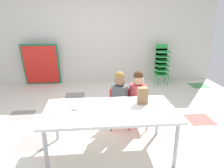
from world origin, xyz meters
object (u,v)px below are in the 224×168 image
at_px(folded_activity_table, 41,65).
at_px(paper_plate_near_edge, 76,110).
at_px(craft_table, 110,113).
at_px(kid_chair_green_stack, 162,62).
at_px(donut_powdered_on_plate, 76,108).
at_px(seated_child_near_camera, 120,95).
at_px(seated_child_middle_seat, 138,94).
at_px(paper_bag_brown, 143,96).

distance_m(folded_activity_table, paper_plate_near_edge, 3.17).
height_order(craft_table, kid_chair_green_stack, kid_chair_green_stack).
bearing_deg(craft_table, donut_powdered_on_plate, 176.40).
relative_size(seated_child_near_camera, paper_plate_near_edge, 5.10).
bearing_deg(kid_chair_green_stack, seated_child_near_camera, -122.51).
height_order(kid_chair_green_stack, paper_plate_near_edge, kid_chair_green_stack).
bearing_deg(donut_powdered_on_plate, kid_chair_green_stack, 54.27).
distance_m(craft_table, seated_child_middle_seat, 0.81).
xyz_separation_m(craft_table, kid_chair_green_stack, (1.60, 2.84, 0.02)).
height_order(seated_child_middle_seat, kid_chair_green_stack, kid_chair_green_stack).
relative_size(craft_table, seated_child_near_camera, 1.78).
relative_size(craft_table, paper_plate_near_edge, 9.07).
bearing_deg(craft_table, kid_chair_green_stack, 60.57).
bearing_deg(paper_plate_near_edge, craft_table, -3.60).
bearing_deg(seated_child_middle_seat, kid_chair_green_stack, 63.10).
bearing_deg(donut_powdered_on_plate, folded_activity_table, 110.01).
height_order(seated_child_near_camera, folded_activity_table, folded_activity_table).
distance_m(seated_child_near_camera, kid_chair_green_stack, 2.60).
bearing_deg(seated_child_near_camera, seated_child_middle_seat, 0.00).
distance_m(folded_activity_table, donut_powdered_on_plate, 3.17).
relative_size(seated_child_near_camera, paper_bag_brown, 4.17).
xyz_separation_m(craft_table, folded_activity_table, (-1.51, 3.01, -0.02)).
xyz_separation_m(craft_table, seated_child_near_camera, (0.20, 0.65, -0.01)).
xyz_separation_m(kid_chair_green_stack, paper_bag_brown, (-1.16, -2.69, 0.14)).
bearing_deg(seated_child_middle_seat, folded_activity_table, 130.24).
distance_m(seated_child_middle_seat, kid_chair_green_stack, 2.46).
xyz_separation_m(kid_chair_green_stack, paper_plate_near_edge, (-2.03, -2.82, 0.04)).
xyz_separation_m(folded_activity_table, donut_powdered_on_plate, (1.09, -2.98, 0.09)).
xyz_separation_m(paper_bag_brown, donut_powdered_on_plate, (-0.86, -0.13, -0.09)).
bearing_deg(seated_child_near_camera, donut_powdered_on_plate, -135.30).
bearing_deg(kid_chair_green_stack, paper_plate_near_edge, -125.73).
relative_size(folded_activity_table, paper_bag_brown, 4.94).
bearing_deg(paper_plate_near_edge, paper_bag_brown, 8.25).
bearing_deg(craft_table, paper_bag_brown, 18.97).
height_order(seated_child_middle_seat, paper_plate_near_edge, seated_child_middle_seat).
height_order(seated_child_near_camera, paper_plate_near_edge, seated_child_near_camera).
height_order(craft_table, paper_plate_near_edge, paper_plate_near_edge).
bearing_deg(folded_activity_table, donut_powdered_on_plate, -69.99).
bearing_deg(craft_table, folded_activity_table, 116.63).
bearing_deg(paper_bag_brown, paper_plate_near_edge, -171.75).
distance_m(kid_chair_green_stack, paper_plate_near_edge, 3.47).
height_order(paper_bag_brown, paper_plate_near_edge, paper_bag_brown).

